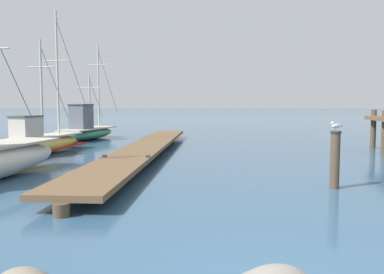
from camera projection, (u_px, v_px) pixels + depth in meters
name	position (u px, v px, depth m)	size (l,w,h in m)	color
floating_dock	(146.00, 147.00, 18.38)	(2.56, 20.54, 0.53)	brown
fishing_boat_1	(87.00, 130.00, 26.20)	(2.72, 7.62, 6.51)	#337556
fishing_boat_2	(38.00, 143.00, 18.55)	(2.25, 8.40, 7.05)	gold
mooring_piling	(335.00, 159.00, 11.07)	(0.30, 0.30, 1.63)	#4C3D2D
perched_seagull	(336.00, 126.00, 11.00)	(0.37, 0.23, 0.27)	gold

